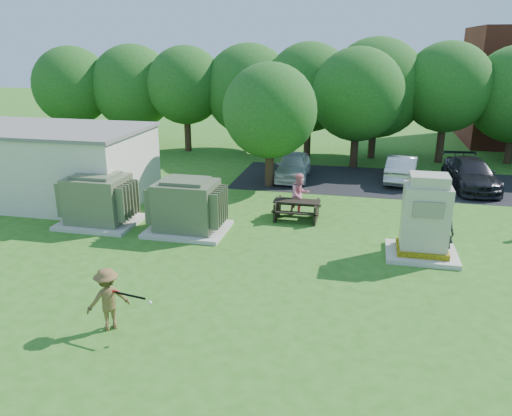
% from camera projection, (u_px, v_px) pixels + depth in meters
% --- Properties ---
extents(ground, '(120.00, 120.00, 0.00)m').
position_uv_depth(ground, '(226.00, 293.00, 14.48)').
color(ground, '#2D6619').
rests_on(ground, ground).
extents(service_building, '(10.00, 5.00, 3.20)m').
position_uv_depth(service_building, '(36.00, 165.00, 22.75)').
color(service_building, beige).
rests_on(service_building, ground).
extents(service_building_roof, '(10.20, 5.20, 0.15)m').
position_uv_depth(service_building_roof, '(30.00, 128.00, 22.23)').
color(service_building_roof, slate).
rests_on(service_building_roof, service_building).
extents(parking_strip, '(20.00, 6.00, 0.01)m').
position_uv_depth(parking_strip, '(430.00, 185.00, 25.51)').
color(parking_strip, '#232326').
rests_on(parking_strip, ground).
extents(transformer_left, '(3.00, 2.40, 2.07)m').
position_uv_depth(transformer_left, '(99.00, 201.00, 19.70)').
color(transformer_left, beige).
rests_on(transformer_left, ground).
extents(transformer_right, '(3.00, 2.40, 2.07)m').
position_uv_depth(transformer_right, '(187.00, 207.00, 18.92)').
color(transformer_right, beige).
rests_on(transformer_right, ground).
extents(generator_cabinet, '(2.34, 1.92, 2.86)m').
position_uv_depth(generator_cabinet, '(425.00, 221.00, 16.59)').
color(generator_cabinet, beige).
rests_on(generator_cabinet, ground).
extents(picnic_table, '(1.86, 1.40, 0.80)m').
position_uv_depth(picnic_table, '(297.00, 208.00, 20.37)').
color(picnic_table, black).
rests_on(picnic_table, ground).
extents(batter, '(1.21, 1.16, 1.65)m').
position_uv_depth(batter, '(108.00, 299.00, 12.42)').
color(batter, brown).
rests_on(batter, ground).
extents(person_by_generator, '(0.69, 0.61, 1.60)m').
position_uv_depth(person_by_generator, '(445.00, 233.00, 16.82)').
color(person_by_generator, black).
rests_on(person_by_generator, ground).
extents(person_at_picnic, '(1.10, 1.06, 1.79)m').
position_uv_depth(person_at_picnic, '(300.00, 194.00, 20.76)').
color(person_at_picnic, pink).
rests_on(person_at_picnic, ground).
extents(car_white, '(1.78, 4.14, 1.39)m').
position_uv_depth(car_white, '(293.00, 166.00, 26.47)').
color(car_white, silver).
rests_on(car_white, ground).
extents(car_silver_a, '(1.96, 4.29, 1.36)m').
position_uv_depth(car_silver_a, '(402.00, 168.00, 26.01)').
color(car_silver_a, '#B2B1B7').
rests_on(car_silver_a, ground).
extents(car_dark, '(2.53, 5.08, 1.42)m').
position_uv_depth(car_dark, '(470.00, 174.00, 24.74)').
color(car_dark, black).
rests_on(car_dark, ground).
extents(batting_equipment, '(1.13, 0.25, 0.22)m').
position_uv_depth(batting_equipment, '(130.00, 296.00, 12.09)').
color(batting_equipment, black).
rests_on(batting_equipment, ground).
extents(tree_row, '(41.30, 13.30, 7.30)m').
position_uv_depth(tree_row, '(337.00, 91.00, 29.94)').
color(tree_row, '#47301E').
rests_on(tree_row, ground).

